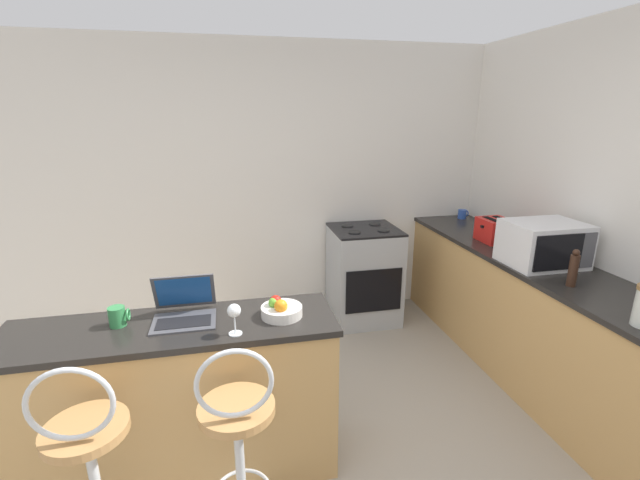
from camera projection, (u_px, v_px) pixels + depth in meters
The scene contains 14 objects.
wall_back at pixel (258, 186), 4.04m from camera, with size 12.00×0.06×2.60m.
breakfast_bar at pixel (179, 402), 2.31m from camera, with size 1.69×0.49×0.92m.
counter_right at pixel (533, 320), 3.23m from camera, with size 0.63×3.05×0.92m.
bar_stool_near at pixel (92, 473), 1.79m from camera, with size 0.40×0.40×1.07m.
bar_stool_far at pixel (239, 450), 1.92m from camera, with size 0.40×0.40×1.07m.
laptop at pixel (184, 308), 2.24m from camera, with size 0.32×0.29×0.22m.
microwave at pixel (544, 244), 3.02m from camera, with size 0.51×0.40×0.31m.
toaster at pixel (495, 230), 3.58m from camera, with size 0.25×0.27×0.20m.
stove_range at pixel (364, 274), 4.15m from camera, with size 0.62×0.61×0.93m.
pepper_mill at pixel (573, 269), 2.64m from camera, with size 0.06×0.06×0.24m.
mug_blue at pixel (462, 214), 4.39m from camera, with size 0.10×0.08×0.09m.
mug_green at pixel (118, 316), 2.16m from camera, with size 0.10×0.08×0.10m.
fruit_bowl at pixel (281, 309), 2.27m from camera, with size 0.22×0.22×0.11m.
wine_glass_tall at pixel (234, 312), 2.06m from camera, with size 0.07×0.07×0.16m.
Camera 1 is at (-0.28, -1.50, 1.96)m, focal length 24.00 mm.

